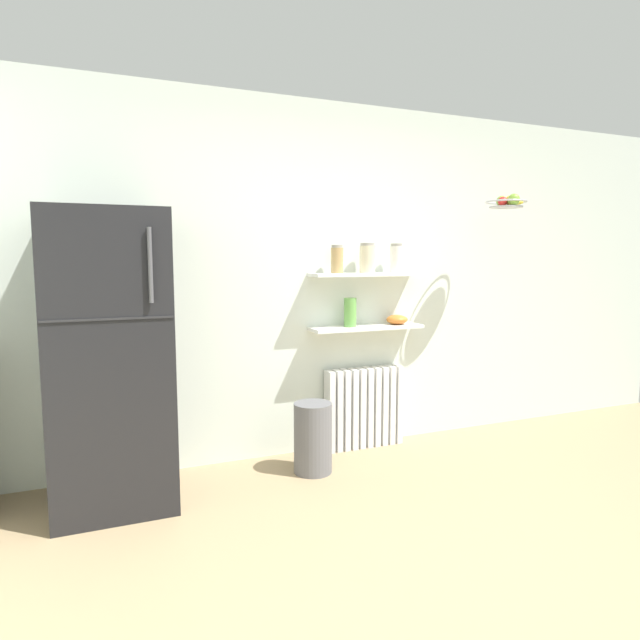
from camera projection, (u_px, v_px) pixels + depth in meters
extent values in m
plane|color=#9E8460|center=(429.00, 542.00, 2.79)|extent=(7.04, 7.04, 0.00)
cube|color=silver|center=(317.00, 280.00, 4.07)|extent=(7.04, 0.10, 2.60)
cube|color=black|center=(110.00, 359.00, 3.18)|extent=(0.67, 0.71, 1.74)
cube|color=#262628|center=(109.00, 319.00, 2.82)|extent=(0.66, 0.01, 0.01)
cylinder|color=#4C4C51|center=(150.00, 265.00, 2.86)|extent=(0.02, 0.02, 0.40)
cube|color=white|center=(330.00, 412.00, 4.08)|extent=(0.05, 0.12, 0.62)
cube|color=white|center=(337.00, 411.00, 4.11)|extent=(0.05, 0.12, 0.62)
cube|color=white|center=(345.00, 410.00, 4.13)|extent=(0.05, 0.12, 0.62)
cube|color=white|center=(353.00, 409.00, 4.16)|extent=(0.05, 0.12, 0.62)
cube|color=white|center=(360.00, 408.00, 4.18)|extent=(0.05, 0.12, 0.62)
cube|color=white|center=(368.00, 407.00, 4.20)|extent=(0.05, 0.12, 0.62)
cube|color=white|center=(375.00, 406.00, 4.23)|extent=(0.05, 0.12, 0.62)
cube|color=white|center=(382.00, 405.00, 4.25)|extent=(0.05, 0.12, 0.62)
cube|color=white|center=(390.00, 404.00, 4.28)|extent=(0.05, 0.12, 0.62)
cube|color=white|center=(397.00, 404.00, 4.30)|extent=(0.05, 0.12, 0.62)
cube|color=white|center=(367.00, 328.00, 4.09)|extent=(0.89, 0.22, 0.02)
cube|color=white|center=(367.00, 274.00, 4.05)|extent=(0.89, 0.22, 0.02)
cylinder|color=tan|center=(337.00, 260.00, 3.94)|extent=(0.09, 0.09, 0.18)
cylinder|color=gray|center=(337.00, 246.00, 3.93)|extent=(0.08, 0.08, 0.02)
cylinder|color=beige|center=(367.00, 259.00, 4.04)|extent=(0.12, 0.12, 0.20)
cylinder|color=gray|center=(367.00, 244.00, 4.02)|extent=(0.11, 0.11, 0.02)
cylinder|color=silver|center=(396.00, 259.00, 4.13)|extent=(0.10, 0.10, 0.20)
cylinder|color=gray|center=(396.00, 245.00, 4.12)|extent=(0.09, 0.09, 0.02)
cylinder|color=#66A84C|center=(350.00, 312.00, 4.03)|extent=(0.09, 0.09, 0.22)
ellipsoid|color=orange|center=(397.00, 320.00, 4.19)|extent=(0.17, 0.17, 0.07)
cylinder|color=slate|center=(313.00, 438.00, 3.69)|extent=(0.26, 0.26, 0.48)
torus|color=#B2B2B7|center=(506.00, 202.00, 4.13)|extent=(0.31, 0.31, 0.01)
cylinder|color=#A8A8AD|center=(506.00, 207.00, 4.13)|extent=(0.25, 0.25, 0.01)
sphere|color=gold|center=(511.00, 201.00, 4.14)|extent=(0.09, 0.09, 0.09)
sphere|color=#7FAD38|center=(502.00, 201.00, 4.16)|extent=(0.08, 0.08, 0.08)
sphere|color=red|center=(503.00, 201.00, 4.10)|extent=(0.07, 0.07, 0.07)
sphere|color=#7FAD38|center=(514.00, 200.00, 4.06)|extent=(0.09, 0.09, 0.09)
ellipsoid|color=yellow|center=(513.00, 202.00, 4.12)|extent=(0.18, 0.09, 0.04)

